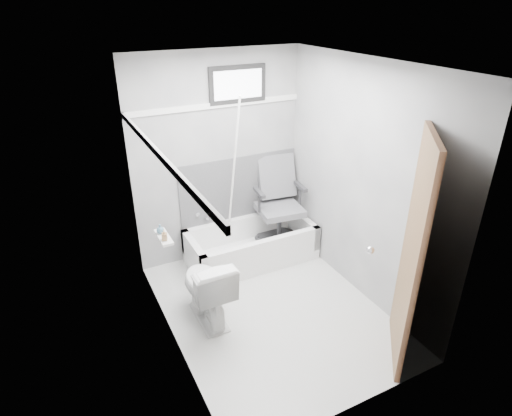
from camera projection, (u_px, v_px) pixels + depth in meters
floor at (271, 309)px, 4.36m from camera, size 2.60×2.60×0.00m
ceiling at (276, 64)px, 3.30m from camera, size 2.60×2.60×0.00m
wall_back at (218, 159)px, 4.87m from camera, size 2.00×0.02×2.40m
wall_front at (370, 280)px, 2.79m from camera, size 2.00×0.02×2.40m
wall_left at (165, 228)px, 3.43m from camera, size 0.02×2.60×2.40m
wall_right at (362, 184)px, 4.24m from camera, size 0.02×2.60×2.40m
bathtub at (251, 244)px, 5.11m from camera, size 1.50×0.70×0.42m
office_chair at (280, 203)px, 5.12m from camera, size 0.67×0.67×1.04m
toilet at (206, 288)px, 4.10m from camera, size 0.41×0.73×0.71m
door at (465, 266)px, 3.29m from camera, size 0.78×0.78×2.00m
window at (238, 84)px, 4.60m from camera, size 0.66×0.04×0.40m
backerboard at (239, 188)px, 5.14m from camera, size 1.50×0.02×0.78m
trim_back at (217, 105)px, 4.59m from camera, size 2.00×0.02×0.06m
trim_left at (158, 154)px, 3.16m from camera, size 0.02×2.60×0.06m
pole at (233, 178)px, 4.77m from camera, size 0.02×0.47×1.90m
shelf at (164, 237)px, 3.89m from camera, size 0.10×0.32×0.02m
soap_bottle_a at (164, 235)px, 3.79m from camera, size 0.06×0.06×0.10m
soap_bottle_b at (160, 229)px, 3.91m from camera, size 0.08×0.08×0.09m
faucet at (206, 215)px, 5.05m from camera, size 0.26×0.10×0.16m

